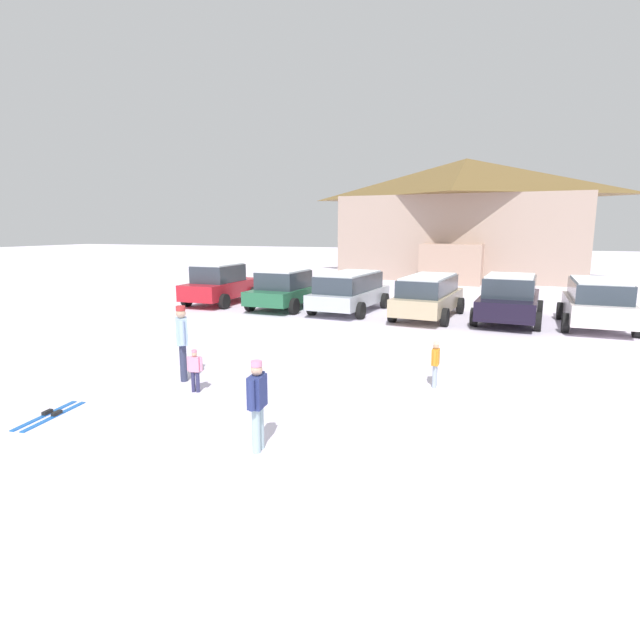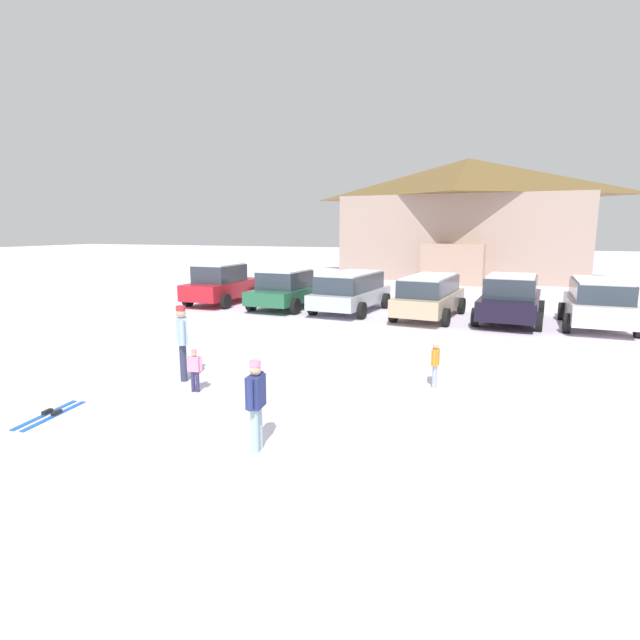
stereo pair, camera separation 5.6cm
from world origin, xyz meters
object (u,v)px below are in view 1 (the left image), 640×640
(ski_lodge, at_px, (464,218))
(parked_red_sedan, at_px, (221,284))
(parked_silver_wagon, at_px, (350,290))
(parked_green_coupe, at_px, (285,289))
(parked_white_suv, at_px, (597,302))
(pair_of_skis, at_px, (51,415))
(skier_teen_in_navy_coat, at_px, (257,401))
(skier_adult_in_blue_parka, at_px, (182,339))
(skier_child_in_pink_snowsuit, at_px, (195,368))
(parked_beige_suv, at_px, (428,295))
(skier_child_in_orange_jacket, at_px, (435,361))
(parked_black_sedan, at_px, (509,298))

(ski_lodge, distance_m, parked_red_sedan, 19.83)
(parked_red_sedan, xyz_separation_m, parked_silver_wagon, (6.03, -0.11, -0.02))
(ski_lodge, bearing_deg, parked_green_coupe, -107.96)
(parked_white_suv, distance_m, pair_of_skis, 16.34)
(skier_teen_in_navy_coat, bearing_deg, skier_adult_in_blue_parka, 140.53)
(parked_red_sedan, distance_m, skier_adult_in_blue_parka, 11.51)
(parked_silver_wagon, height_order, skier_child_in_pink_snowsuit, parked_silver_wagon)
(parked_beige_suv, xyz_separation_m, skier_child_in_pink_snowsuit, (-3.22, -10.41, -0.36))
(pair_of_skis, bearing_deg, parked_silver_wagon, 82.27)
(ski_lodge, distance_m, skier_child_in_orange_jacket, 26.50)
(parked_red_sedan, height_order, pair_of_skis, parked_red_sedan)
(parked_green_coupe, bearing_deg, skier_child_in_pink_snowsuit, -75.60)
(parked_red_sedan, height_order, parked_white_suv, parked_red_sedan)
(parked_red_sedan, bearing_deg, ski_lodge, 62.76)
(ski_lodge, bearing_deg, parked_red_sedan, -117.24)
(parked_red_sedan, xyz_separation_m, parked_beige_suv, (9.21, -0.44, -0.02))
(parked_beige_suv, relative_size, parked_white_suv, 1.15)
(skier_child_in_pink_snowsuit, distance_m, skier_teen_in_navy_coat, 3.21)
(ski_lodge, distance_m, parked_white_suv, 19.02)
(parked_white_suv, distance_m, skier_child_in_pink_snowsuit, 13.67)
(parked_white_suv, height_order, skier_child_in_orange_jacket, parked_white_suv)
(skier_child_in_orange_jacket, bearing_deg, parked_green_coupe, 130.36)
(parked_white_suv, height_order, skier_teen_in_navy_coat, parked_white_suv)
(parked_beige_suv, bearing_deg, skier_teen_in_navy_coat, -93.44)
(skier_teen_in_navy_coat, relative_size, pair_of_skis, 0.93)
(parked_red_sedan, relative_size, parked_black_sedan, 0.87)
(parked_black_sedan, xyz_separation_m, skier_adult_in_blue_parka, (-6.78, -10.03, 0.09))
(skier_adult_in_blue_parka, bearing_deg, parked_beige_suv, 68.07)
(parked_silver_wagon, relative_size, skier_child_in_orange_jacket, 4.79)
(skier_teen_in_navy_coat, xyz_separation_m, pair_of_skis, (-4.16, -0.03, -0.77))
(parked_black_sedan, bearing_deg, parked_silver_wagon, 179.10)
(skier_child_in_pink_snowsuit, bearing_deg, skier_teen_in_navy_coat, -39.22)
(parked_green_coupe, height_order, parked_beige_suv, parked_green_coupe)
(ski_lodge, distance_m, parked_silver_wagon, 18.04)
(parked_white_suv, relative_size, pair_of_skis, 2.77)
(parked_white_suv, distance_m, skier_adult_in_blue_parka, 13.70)
(ski_lodge, distance_m, skier_child_in_pink_snowsuit, 28.63)
(skier_adult_in_blue_parka, bearing_deg, parked_green_coupe, 101.35)
(parked_silver_wagon, height_order, skier_child_in_orange_jacket, parked_silver_wagon)
(parked_red_sedan, bearing_deg, skier_child_in_pink_snowsuit, -61.12)
(ski_lodge, distance_m, skier_teen_in_navy_coat, 30.45)
(parked_beige_suv, distance_m, skier_child_in_pink_snowsuit, 10.90)
(parked_red_sedan, relative_size, skier_child_in_pink_snowsuit, 4.78)
(parked_red_sedan, xyz_separation_m, parked_green_coupe, (3.25, -0.21, -0.06))
(parked_black_sedan, bearing_deg, parked_green_coupe, -179.97)
(ski_lodge, xyz_separation_m, skier_adult_in_blue_parka, (-3.70, -27.64, -3.12))
(parked_beige_suv, bearing_deg, parked_black_sedan, 4.72)
(skier_teen_in_navy_coat, bearing_deg, skier_child_in_pink_snowsuit, 140.78)
(parked_green_coupe, height_order, skier_adult_in_blue_parka, skier_adult_in_blue_parka)
(skier_teen_in_navy_coat, bearing_deg, pair_of_skis, -179.64)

